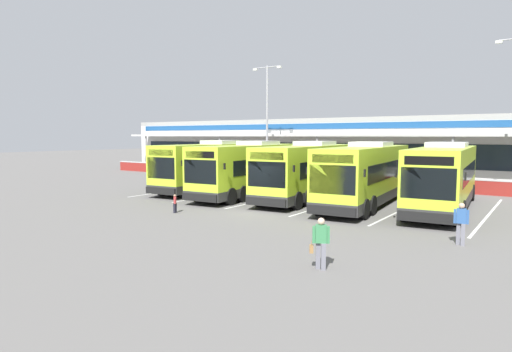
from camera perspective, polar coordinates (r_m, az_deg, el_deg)
The scene contains 18 objects.
ground_plane at distance 24.03m, azimuth 0.59°, elevation -4.64°, with size 200.00×200.00×0.00m, color #605E5B.
terminal_building at distance 48.41m, azimuth 18.66°, elevation 3.67°, with size 70.00×13.00×6.00m.
red_barrier_wall at distance 36.79m, azimuth 13.27°, elevation -0.45°, with size 60.00×0.40×1.10m.
coach_bus_leftmost at distance 33.75m, azimuth -5.49°, elevation 1.26°, with size 3.77×12.32×3.78m.
coach_bus_left_centre at distance 30.55m, azimuth -0.54°, elevation 0.86°, with size 3.77×12.32×3.78m.
coach_bus_centre at distance 29.06m, azimuth 6.98°, elevation 0.60°, with size 3.77×12.32×3.78m.
coach_bus_right_centre at distance 26.85m, azimuth 14.24°, elevation 0.09°, with size 3.77×12.32×3.78m.
coach_bus_rightmost at distance 26.51m, azimuth 23.36°, elevation -0.25°, with size 3.77×12.32×3.78m.
bay_stripe_far_west at distance 35.16m, azimuth -8.21°, elevation -1.53°, with size 0.14×13.00×0.01m, color silver.
bay_stripe_west at distance 32.48m, azimuth -2.75°, elevation -2.04°, with size 0.14×13.00×0.01m, color silver.
bay_stripe_mid_west at distance 30.15m, azimuth 3.63°, elevation -2.61°, with size 0.14×13.00×0.01m, color silver.
bay_stripe_centre at distance 28.26m, azimuth 10.98°, elevation -3.23°, with size 0.14×13.00×0.01m, color silver.
bay_stripe_mid_east at distance 26.89m, azimuth 19.23°, elevation -3.86°, with size 0.14×13.00×0.01m, color silver.
bay_stripe_east at distance 26.13m, azimuth 28.17°, elevation -4.46°, with size 0.14×13.00×0.01m, color silver.
pedestrian_with_handbag at distance 13.79m, azimuth 8.41°, elevation -8.55°, with size 0.64×0.45×1.62m.
pedestrian_in_dark_coat at distance 18.31m, azimuth 25.25°, elevation -5.50°, with size 0.54×0.29×1.62m.
pedestrian_child at distance 23.87m, azimuth -10.56°, elevation -3.48°, with size 0.27×0.28×1.00m.
lamp_post_west at distance 43.61m, azimuth 1.46°, elevation 8.10°, with size 3.24×0.28×11.00m.
Camera 1 is at (13.18, -19.66, 4.14)m, focal length 30.57 mm.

